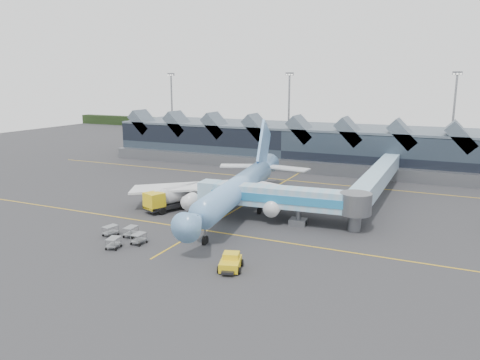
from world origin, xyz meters
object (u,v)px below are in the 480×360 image
at_px(jet_bridge, 291,199).
at_px(fuel_truck, 177,196).
at_px(pushback_tug, 231,263).
at_px(main_airliner, 240,187).

relative_size(jet_bridge, fuel_truck, 2.33).
distance_m(jet_bridge, fuel_truck, 19.50).
height_order(jet_bridge, pushback_tug, jet_bridge).
xyz_separation_m(main_airliner, jet_bridge, (9.41, -3.00, -0.26)).
bearing_deg(fuel_truck, main_airliner, 37.70).
bearing_deg(fuel_truck, jet_bridge, 21.52).
xyz_separation_m(main_airliner, fuel_truck, (-10.02, -2.79, -1.92)).
bearing_deg(jet_bridge, fuel_truck, 174.69).
relative_size(fuel_truck, pushback_tug, 2.55).
relative_size(main_airliner, fuel_truck, 3.90).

